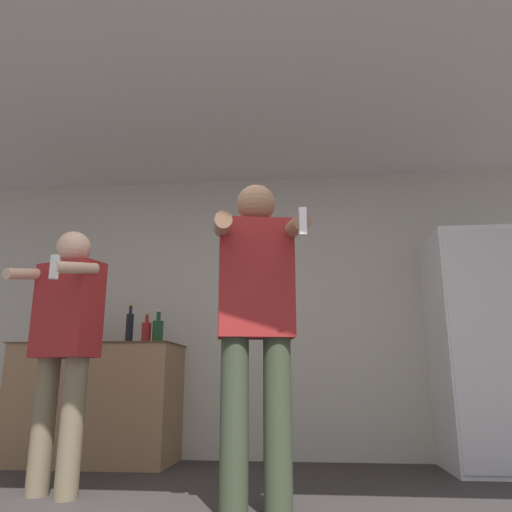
{
  "coord_description": "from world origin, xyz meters",
  "views": [
    {
      "loc": [
        0.5,
        -1.79,
        0.65
      ],
      "look_at": [
        0.21,
        0.91,
        1.33
      ],
      "focal_mm": 35.0,
      "sensor_mm": 36.0,
      "label": 1
    }
  ],
  "objects_px": {
    "person_woman_foreground": "(256,317)",
    "bottle_short_whiskey": "(130,327)",
    "bottle_dark_rum": "(70,327)",
    "bottle_brown_liquor": "(146,332)",
    "person_man_side": "(65,337)",
    "bottle_green_wine": "(158,330)",
    "bottle_red_label": "(87,329)",
    "refrigerator": "(487,348)"
  },
  "relations": [
    {
      "from": "refrigerator",
      "to": "bottle_green_wine",
      "type": "xyz_separation_m",
      "value": [
        -2.63,
        -0.04,
        0.16
      ]
    },
    {
      "from": "person_woman_foreground",
      "to": "bottle_green_wine",
      "type": "bearing_deg",
      "value": 125.02
    },
    {
      "from": "person_woman_foreground",
      "to": "bottle_dark_rum",
      "type": "bearing_deg",
      "value": 141.56
    },
    {
      "from": "bottle_red_label",
      "to": "bottle_brown_liquor",
      "type": "relative_size",
      "value": 1.28
    },
    {
      "from": "refrigerator",
      "to": "bottle_short_whiskey",
      "type": "xyz_separation_m",
      "value": [
        -2.88,
        -0.04,
        0.19
      ]
    },
    {
      "from": "bottle_dark_rum",
      "to": "person_man_side",
      "type": "distance_m",
      "value": 1.22
    },
    {
      "from": "person_man_side",
      "to": "person_woman_foreground",
      "type": "bearing_deg",
      "value": -13.49
    },
    {
      "from": "bottle_dark_rum",
      "to": "person_woman_foreground",
      "type": "relative_size",
      "value": 0.2
    },
    {
      "from": "bottle_short_whiskey",
      "to": "bottle_green_wine",
      "type": "xyz_separation_m",
      "value": [
        0.24,
        0.0,
        -0.03
      ]
    },
    {
      "from": "bottle_dark_rum",
      "to": "person_woman_foreground",
      "type": "bearing_deg",
      "value": -38.44
    },
    {
      "from": "bottle_short_whiskey",
      "to": "person_woman_foreground",
      "type": "distance_m",
      "value": 1.84
    },
    {
      "from": "bottle_short_whiskey",
      "to": "bottle_red_label",
      "type": "distance_m",
      "value": 0.37
    },
    {
      "from": "bottle_red_label",
      "to": "bottle_green_wine",
      "type": "bearing_deg",
      "value": 0.0
    },
    {
      "from": "bottle_red_label",
      "to": "person_woman_foreground",
      "type": "xyz_separation_m",
      "value": [
        1.58,
        -1.38,
        -0.09
      ]
    },
    {
      "from": "bottle_brown_liquor",
      "to": "person_woman_foreground",
      "type": "distance_m",
      "value": 1.75
    },
    {
      "from": "bottle_short_whiskey",
      "to": "refrigerator",
      "type": "bearing_deg",
      "value": 0.86
    },
    {
      "from": "bottle_red_label",
      "to": "person_man_side",
      "type": "distance_m",
      "value": 1.16
    },
    {
      "from": "bottle_brown_liquor",
      "to": "bottle_dark_rum",
      "type": "bearing_deg",
      "value": 180.0
    },
    {
      "from": "bottle_red_label",
      "to": "person_woman_foreground",
      "type": "bearing_deg",
      "value": -41.13
    },
    {
      "from": "bottle_dark_rum",
      "to": "bottle_red_label",
      "type": "bearing_deg",
      "value": -0.0
    },
    {
      "from": "bottle_dark_rum",
      "to": "bottle_short_whiskey",
      "type": "xyz_separation_m",
      "value": [
        0.53,
        -0.0,
        -0.01
      ]
    },
    {
      "from": "bottle_green_wine",
      "to": "bottle_brown_liquor",
      "type": "xyz_separation_m",
      "value": [
        -0.1,
        0.0,
        -0.01
      ]
    },
    {
      "from": "bottle_green_wine",
      "to": "person_man_side",
      "type": "relative_size",
      "value": 0.18
    },
    {
      "from": "bottle_dark_rum",
      "to": "bottle_short_whiskey",
      "type": "distance_m",
      "value": 0.53
    },
    {
      "from": "refrigerator",
      "to": "person_woman_foreground",
      "type": "height_order",
      "value": "refrigerator"
    },
    {
      "from": "refrigerator",
      "to": "bottle_brown_liquor",
      "type": "relative_size",
      "value": 7.11
    },
    {
      "from": "bottle_red_label",
      "to": "bottle_dark_rum",
      "type": "bearing_deg",
      "value": 180.0
    },
    {
      "from": "person_woman_foreground",
      "to": "person_man_side",
      "type": "height_order",
      "value": "person_woman_foreground"
    },
    {
      "from": "bottle_green_wine",
      "to": "person_woman_foreground",
      "type": "xyz_separation_m",
      "value": [
        0.97,
        -1.38,
        -0.08
      ]
    },
    {
      "from": "bottle_dark_rum",
      "to": "bottle_short_whiskey",
      "type": "height_order",
      "value": "bottle_dark_rum"
    },
    {
      "from": "person_woman_foreground",
      "to": "bottle_short_whiskey",
      "type": "bearing_deg",
      "value": 131.29
    },
    {
      "from": "bottle_dark_rum",
      "to": "person_man_side",
      "type": "relative_size",
      "value": 0.22
    },
    {
      "from": "person_woman_foreground",
      "to": "person_man_side",
      "type": "distance_m",
      "value": 1.26
    },
    {
      "from": "bottle_dark_rum",
      "to": "bottle_brown_liquor",
      "type": "xyz_separation_m",
      "value": [
        0.67,
        0.0,
        -0.05
      ]
    },
    {
      "from": "person_man_side",
      "to": "bottle_brown_liquor",
      "type": "bearing_deg",
      "value": 81.69
    },
    {
      "from": "person_woman_foreground",
      "to": "person_man_side",
      "type": "xyz_separation_m",
      "value": [
        -1.23,
        0.29,
        -0.07
      ]
    },
    {
      "from": "bottle_red_label",
      "to": "person_man_side",
      "type": "xyz_separation_m",
      "value": [
        0.36,
        -1.09,
        -0.17
      ]
    },
    {
      "from": "bottle_dark_rum",
      "to": "bottle_green_wine",
      "type": "relative_size",
      "value": 1.26
    },
    {
      "from": "refrigerator",
      "to": "bottle_brown_liquor",
      "type": "height_order",
      "value": "refrigerator"
    },
    {
      "from": "bottle_dark_rum",
      "to": "bottle_short_whiskey",
      "type": "relative_size",
      "value": 1.07
    },
    {
      "from": "bottle_red_label",
      "to": "bottle_brown_liquor",
      "type": "xyz_separation_m",
      "value": [
        0.52,
        0.0,
        -0.03
      ]
    },
    {
      "from": "bottle_short_whiskey",
      "to": "person_man_side",
      "type": "bearing_deg",
      "value": -90.63
    }
  ]
}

